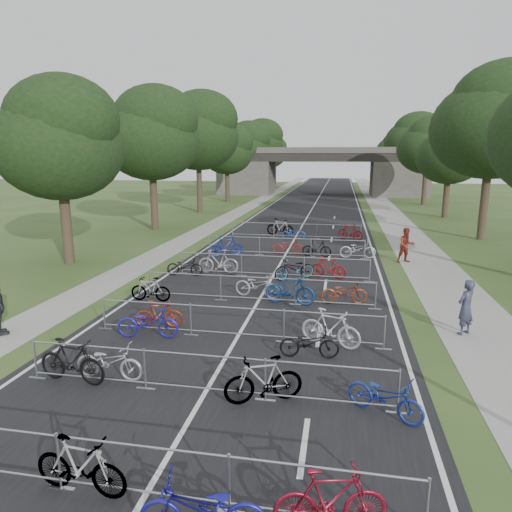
# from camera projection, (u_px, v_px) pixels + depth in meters

# --- Properties ---
(ground) EXTENTS (200.00, 200.00, 0.00)m
(ground) POSITION_uv_depth(u_px,v_px,m) (143.00, 500.00, 7.82)
(ground) COLOR #344E21
(ground) RESTS_ON ground
(road) EXTENTS (11.00, 140.00, 0.01)m
(road) POSITION_uv_depth(u_px,v_px,m) (315.00, 204.00, 55.83)
(road) COLOR black
(road) RESTS_ON ground
(sidewalk_right) EXTENTS (3.00, 140.00, 0.01)m
(sidewalk_right) POSITION_uv_depth(u_px,v_px,m) (382.00, 206.00, 54.40)
(sidewalk_right) COLOR gray
(sidewalk_right) RESTS_ON ground
(sidewalk_left) EXTENTS (2.00, 140.00, 0.01)m
(sidewalk_left) POSITION_uv_depth(u_px,v_px,m) (255.00, 203.00, 57.17)
(sidewalk_left) COLOR gray
(sidewalk_left) RESTS_ON ground
(lane_markings) EXTENTS (0.12, 140.00, 0.00)m
(lane_markings) POSITION_uv_depth(u_px,v_px,m) (315.00, 204.00, 55.83)
(lane_markings) COLOR silver
(lane_markings) RESTS_ON ground
(overpass_bridge) EXTENTS (31.00, 8.00, 7.05)m
(overpass_bridge) POSITION_uv_depth(u_px,v_px,m) (321.00, 171.00, 69.48)
(overpass_bridge) COLOR #484440
(overpass_bridge) RESTS_ON ground
(tree_left_0) EXTENTS (6.72, 6.72, 10.25)m
(tree_left_0) POSITION_uv_depth(u_px,v_px,m) (60.00, 142.00, 23.76)
(tree_left_0) COLOR #33261C
(tree_left_0) RESTS_ON ground
(tree_left_1) EXTENTS (7.56, 7.56, 11.53)m
(tree_left_1) POSITION_uv_depth(u_px,v_px,m) (152.00, 136.00, 35.11)
(tree_left_1) COLOR #33261C
(tree_left_1) RESTS_ON ground
(tree_right_1) EXTENTS (8.18, 8.18, 12.47)m
(tree_right_1) POSITION_uv_depth(u_px,v_px,m) (495.00, 124.00, 30.60)
(tree_right_1) COLOR #33261C
(tree_right_1) RESTS_ON ground
(tree_left_2) EXTENTS (8.40, 8.40, 12.81)m
(tree_left_2) POSITION_uv_depth(u_px,v_px,m) (199.00, 133.00, 46.46)
(tree_left_2) COLOR #33261C
(tree_left_2) RESTS_ON ground
(tree_right_2) EXTENTS (6.16, 6.16, 9.39)m
(tree_right_2) POSITION_uv_depth(u_px,v_px,m) (451.00, 154.00, 42.55)
(tree_right_2) COLOR #33261C
(tree_right_2) RESTS_ON ground
(tree_left_3) EXTENTS (6.72, 6.72, 10.25)m
(tree_left_3) POSITION_uv_depth(u_px,v_px,m) (227.00, 151.00, 58.33)
(tree_left_3) COLOR #33261C
(tree_left_3) RESTS_ON ground
(tree_right_3) EXTENTS (7.17, 7.17, 10.93)m
(tree_right_3) POSITION_uv_depth(u_px,v_px,m) (429.00, 146.00, 53.86)
(tree_right_3) COLOR #33261C
(tree_right_3) RESTS_ON ground
(tree_left_4) EXTENTS (7.56, 7.56, 11.53)m
(tree_left_4) POSITION_uv_depth(u_px,v_px,m) (246.00, 146.00, 69.68)
(tree_left_4) COLOR #33261C
(tree_left_4) RESTS_ON ground
(tree_right_4) EXTENTS (8.18, 8.18, 12.47)m
(tree_right_4) POSITION_uv_depth(u_px,v_px,m) (414.00, 141.00, 65.18)
(tree_right_4) COLOR #33261C
(tree_right_4) RESTS_ON ground
(tree_left_5) EXTENTS (8.40, 8.40, 12.81)m
(tree_left_5) POSITION_uv_depth(u_px,v_px,m) (260.00, 143.00, 81.03)
(tree_left_5) COLOR #33261C
(tree_left_5) RESTS_ON ground
(tree_right_5) EXTENTS (6.16, 6.16, 9.39)m
(tree_right_5) POSITION_uv_depth(u_px,v_px,m) (402.00, 155.00, 77.12)
(tree_right_5) COLOR #33261C
(tree_right_5) RESTS_ON ground
(tree_left_6) EXTENTS (6.72, 6.72, 10.25)m
(tree_left_6) POSITION_uv_depth(u_px,v_px,m) (270.00, 153.00, 92.90)
(tree_left_6) COLOR #33261C
(tree_left_6) RESTS_ON ground
(tree_right_6) EXTENTS (7.17, 7.17, 10.93)m
(tree_right_6) POSITION_uv_depth(u_px,v_px,m) (395.00, 150.00, 88.44)
(tree_right_6) COLOR #33261C
(tree_right_6) RESTS_ON ground
(barrier_row_0) EXTENTS (9.70, 0.08, 1.10)m
(barrier_row_0) POSITION_uv_depth(u_px,v_px,m) (141.00, 473.00, 7.70)
(barrier_row_0) COLOR #9D9FA4
(barrier_row_0) RESTS_ON ground
(barrier_row_1) EXTENTS (9.70, 0.08, 1.10)m
(barrier_row_1) POSITION_uv_depth(u_px,v_px,m) (204.00, 375.00, 11.16)
(barrier_row_1) COLOR #9D9FA4
(barrier_row_1) RESTS_ON ground
(barrier_row_2) EXTENTS (9.70, 0.08, 1.10)m
(barrier_row_2) POSITION_uv_depth(u_px,v_px,m) (236.00, 323.00, 14.61)
(barrier_row_2) COLOR #9D9FA4
(barrier_row_2) RESTS_ON ground
(barrier_row_3) EXTENTS (9.70, 0.08, 1.10)m
(barrier_row_3) POSITION_uv_depth(u_px,v_px,m) (258.00, 290.00, 18.26)
(barrier_row_3) COLOR #9D9FA4
(barrier_row_3) RESTS_ON ground
(barrier_row_4) EXTENTS (9.70, 0.08, 1.10)m
(barrier_row_4) POSITION_uv_depth(u_px,v_px,m) (272.00, 266.00, 22.11)
(barrier_row_4) COLOR #9D9FA4
(barrier_row_4) RESTS_ON ground
(barrier_row_5) EXTENTS (9.70, 0.08, 1.10)m
(barrier_row_5) POSITION_uv_depth(u_px,v_px,m) (285.00, 247.00, 26.91)
(barrier_row_5) COLOR #9D9FA4
(barrier_row_5) RESTS_ON ground
(barrier_row_6) EXTENTS (9.70, 0.08, 1.10)m
(barrier_row_6) POSITION_uv_depth(u_px,v_px,m) (295.00, 231.00, 32.67)
(barrier_row_6) COLOR #9D9FA4
(barrier_row_6) RESTS_ON ground
(bike_1) EXTENTS (1.83, 0.66, 1.08)m
(bike_1) POSITION_uv_depth(u_px,v_px,m) (80.00, 466.00, 7.87)
(bike_1) COLOR #9D9FA4
(bike_1) RESTS_ON ground
(bike_2) EXTENTS (2.05, 0.95, 1.04)m
(bike_2) POSITION_uv_depth(u_px,v_px,m) (203.00, 511.00, 6.90)
(bike_2) COLOR navy
(bike_2) RESTS_ON ground
(bike_3) EXTENTS (1.87, 0.89, 1.09)m
(bike_3) POSITION_uv_depth(u_px,v_px,m) (331.00, 500.00, 7.08)
(bike_3) COLOR maroon
(bike_3) RESTS_ON ground
(bike_4) EXTENTS (2.03, 0.81, 1.19)m
(bike_4) POSITION_uv_depth(u_px,v_px,m) (72.00, 361.00, 11.77)
(bike_4) COLOR black
(bike_4) RESTS_ON ground
(bike_5) EXTENTS (1.87, 0.67, 0.98)m
(bike_5) POSITION_uv_depth(u_px,v_px,m) (109.00, 362.00, 11.96)
(bike_5) COLOR #ABADB3
(bike_5) RESTS_ON ground
(bike_6) EXTENTS (1.98, 1.25, 1.15)m
(bike_6) POSITION_uv_depth(u_px,v_px,m) (263.00, 380.00, 10.81)
(bike_6) COLOR #9D9FA4
(bike_6) RESTS_ON ground
(bike_7) EXTENTS (1.91, 1.46, 0.96)m
(bike_7) POSITION_uv_depth(u_px,v_px,m) (385.00, 397.00, 10.26)
(bike_7) COLOR navy
(bike_7) RESTS_ON ground
(bike_8) EXTENTS (2.07, 0.98, 1.05)m
(bike_8) POSITION_uv_depth(u_px,v_px,m) (148.00, 322.00, 14.72)
(bike_8) COLOR #1C1A92
(bike_8) RESTS_ON ground
(bike_9) EXTENTS (1.69, 0.79, 0.98)m
(bike_9) POSITION_uv_depth(u_px,v_px,m) (159.00, 314.00, 15.57)
(bike_9) COLOR maroon
(bike_9) RESTS_ON ground
(bike_10) EXTENTS (1.77, 0.74, 0.91)m
(bike_10) POSITION_uv_depth(u_px,v_px,m) (309.00, 343.00, 13.26)
(bike_10) COLOR black
(bike_10) RESTS_ON ground
(bike_11) EXTENTS (2.03, 1.22, 1.18)m
(bike_11) POSITION_uv_depth(u_px,v_px,m) (331.00, 328.00, 14.05)
(bike_11) COLOR #B8B9C0
(bike_11) RESTS_ON ground
(bike_12) EXTENTS (1.68, 0.49, 1.00)m
(bike_12) POSITION_uv_depth(u_px,v_px,m) (151.00, 289.00, 18.44)
(bike_12) COLOR #9D9FA4
(bike_12) RESTS_ON ground
(bike_13) EXTENTS (2.08, 1.09, 1.04)m
(bike_13) POSITION_uv_depth(u_px,v_px,m) (257.00, 285.00, 18.94)
(bike_13) COLOR #A5A5AD
(bike_13) RESTS_ON ground
(bike_14) EXTENTS (2.08, 0.86, 1.21)m
(bike_14) POSITION_uv_depth(u_px,v_px,m) (290.00, 290.00, 18.04)
(bike_14) COLOR navy
(bike_14) RESTS_ON ground
(bike_15) EXTENTS (1.93, 0.95, 0.97)m
(bike_15) POSITION_uv_depth(u_px,v_px,m) (344.00, 292.00, 18.11)
(bike_15) COLOR maroon
(bike_15) RESTS_ON ground
(bike_16) EXTENTS (1.83, 0.74, 0.94)m
(bike_16) POSITION_uv_depth(u_px,v_px,m) (185.00, 266.00, 22.45)
(bike_16) COLOR black
(bike_16) RESTS_ON ground
(bike_17) EXTENTS (2.07, 0.65, 1.23)m
(bike_17) POSITION_uv_depth(u_px,v_px,m) (218.00, 262.00, 22.78)
(bike_17) COLOR #9D9FA5
(bike_17) RESTS_ON ground
(bike_18) EXTENTS (2.11, 1.69, 1.07)m
(bike_18) POSITION_uv_depth(u_px,v_px,m) (295.00, 269.00, 21.68)
(bike_18) COLOR #9D9FA4
(bike_18) RESTS_ON ground
(bike_19) EXTENTS (1.83, 0.92, 1.06)m
(bike_19) POSITION_uv_depth(u_px,v_px,m) (328.00, 268.00, 21.95)
(bike_19) COLOR maroon
(bike_19) RESTS_ON ground
(bike_20) EXTENTS (2.06, 1.56, 1.24)m
(bike_20) POSITION_uv_depth(u_px,v_px,m) (226.00, 246.00, 26.74)
(bike_20) COLOR navy
(bike_20) RESTS_ON ground
(bike_21) EXTENTS (1.85, 0.66, 0.97)m
(bike_21) POSITION_uv_depth(u_px,v_px,m) (288.00, 247.00, 27.28)
(bike_21) COLOR maroon
(bike_21) RESTS_ON ground
(bike_22) EXTENTS (1.73, 0.59, 1.02)m
(bike_22) POSITION_uv_depth(u_px,v_px,m) (317.00, 248.00, 26.62)
(bike_22) COLOR black
(bike_22) RESTS_ON ground
(bike_23) EXTENTS (2.09, 0.85, 1.07)m
(bike_23) POSITION_uv_depth(u_px,v_px,m) (358.00, 249.00, 26.26)
(bike_23) COLOR #989AA0
(bike_23) RESTS_ON ground
(bike_25) EXTENTS (2.16, 1.08, 1.25)m
(bike_25) POSITION_uv_depth(u_px,v_px,m) (280.00, 227.00, 33.74)
(bike_25) COLOR #9D9FA4
(bike_25) RESTS_ON ground
(bike_26) EXTENTS (1.72, 0.72, 0.88)m
(bike_26) POSITION_uv_depth(u_px,v_px,m) (294.00, 233.00, 32.34)
(bike_26) COLOR #1B4496
(bike_26) RESTS_ON ground
(bike_27) EXTENTS (1.94, 1.48, 1.17)m
(bike_27) POSITION_uv_depth(u_px,v_px,m) (350.00, 232.00, 31.98)
(bike_27) COLOR maroon
(bike_27) RESTS_ON ground
(pedestrian_a) EXTENTS (0.80, 0.79, 1.86)m
(pedestrian_a) POSITION_uv_depth(u_px,v_px,m) (466.00, 308.00, 14.91)
(pedestrian_a) COLOR #2E3046
(pedestrian_a) RESTS_ON ground
(pedestrian_b) EXTENTS (1.10, 0.97, 1.92)m
(pedestrian_b) POSITION_uv_depth(u_px,v_px,m) (406.00, 245.00, 25.17)
(pedestrian_b) COLOR maroon
(pedestrian_b) RESTS_ON ground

